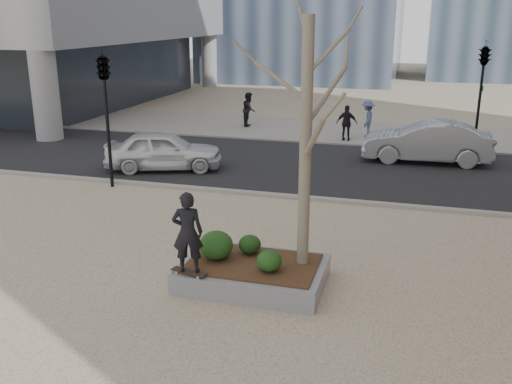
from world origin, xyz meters
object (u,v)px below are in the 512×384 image
(skateboarder, at_px, (188,232))
(police_car, at_px, (164,150))
(planter, at_px, (253,274))
(skateboard, at_px, (189,273))

(skateboarder, bearing_deg, police_car, -78.37)
(planter, relative_size, skateboard, 3.85)
(planter, height_order, skateboard, skateboard)
(planter, distance_m, skateboard, 1.40)
(police_car, bearing_deg, skateboarder, -171.08)
(planter, bearing_deg, skateboarder, -142.92)
(planter, distance_m, police_car, 9.89)
(police_car, bearing_deg, skateboard, -171.08)
(skateboarder, bearing_deg, skateboard, 164.09)
(skateboarder, relative_size, police_car, 0.40)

